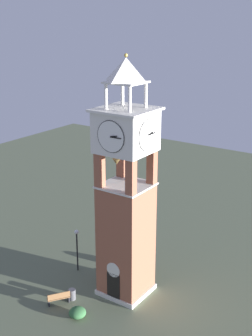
{
  "coord_description": "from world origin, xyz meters",
  "views": [
    {
      "loc": [
        16.47,
        -23.77,
        19.31
      ],
      "look_at": [
        0.0,
        0.0,
        9.64
      ],
      "focal_mm": 48.33,
      "sensor_mm": 36.0,
      "label": 1
    }
  ],
  "objects_px": {
    "park_bench": "(59,298)",
    "trash_bin": "(72,294)",
    "lamp_post": "(77,242)",
    "clock_tower": "(126,202)"
  },
  "relations": [
    {
      "from": "park_bench",
      "to": "trash_bin",
      "type": "xyz_separation_m",
      "value": [
        0.41,
        0.96,
        -0.08
      ]
    },
    {
      "from": "lamp_post",
      "to": "trash_bin",
      "type": "distance_m",
      "value": 4.45
    },
    {
      "from": "clock_tower",
      "to": "lamp_post",
      "type": "bearing_deg",
      "value": 177.87
    },
    {
      "from": "clock_tower",
      "to": "park_bench",
      "type": "xyz_separation_m",
      "value": [
        -3.01,
        -4.01,
        -6.66
      ]
    },
    {
      "from": "park_bench",
      "to": "lamp_post",
      "type": "relative_size",
      "value": 0.44
    },
    {
      "from": "clock_tower",
      "to": "trash_bin",
      "type": "relative_size",
      "value": 21.47
    },
    {
      "from": "park_bench",
      "to": "clock_tower",
      "type": "bearing_deg",
      "value": 53.09
    },
    {
      "from": "park_bench",
      "to": "lamp_post",
      "type": "height_order",
      "value": "lamp_post"
    },
    {
      "from": "clock_tower",
      "to": "park_bench",
      "type": "relative_size",
      "value": 10.96
    },
    {
      "from": "park_bench",
      "to": "lamp_post",
      "type": "xyz_separation_m",
      "value": [
        -1.82,
        4.19,
        2.02
      ]
    }
  ]
}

